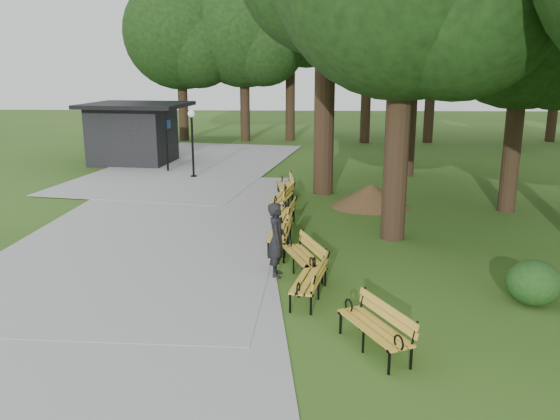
{
  "coord_description": "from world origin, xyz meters",
  "views": [
    {
      "loc": [
        0.6,
        -14.55,
        5.02
      ],
      "look_at": [
        -0.01,
        0.83,
        1.1
      ],
      "focal_mm": 36.83,
      "sensor_mm": 36.0,
      "label": 1
    }
  ],
  "objects_px": {
    "person": "(277,240)",
    "kiosk": "(133,133)",
    "bench_3": "(280,233)",
    "bench_5": "(282,197)",
    "bench_0": "(374,328)",
    "bench_2": "(302,256)",
    "bench_6": "(285,186)",
    "lawn_tree_1": "(525,14)",
    "lamp_post": "(192,129)",
    "bench_1": "(309,280)",
    "bench_4": "(284,215)",
    "lawn_tree_4": "(414,0)",
    "dirt_mound": "(371,195)"
  },
  "relations": [
    {
      "from": "bench_6",
      "to": "lawn_tree_4",
      "type": "bearing_deg",
      "value": 125.08
    },
    {
      "from": "lawn_tree_4",
      "to": "bench_2",
      "type": "bearing_deg",
      "value": -110.01
    },
    {
      "from": "bench_1",
      "to": "bench_5",
      "type": "xyz_separation_m",
      "value": [
        -0.87,
        7.96,
        0.0
      ]
    },
    {
      "from": "lamp_post",
      "to": "bench_1",
      "type": "bearing_deg",
      "value": -69.57
    },
    {
      "from": "kiosk",
      "to": "lamp_post",
      "type": "relative_size",
      "value": 1.63
    },
    {
      "from": "lawn_tree_1",
      "to": "lawn_tree_4",
      "type": "xyz_separation_m",
      "value": [
        -2.4,
        6.64,
        1.13
      ]
    },
    {
      "from": "kiosk",
      "to": "lawn_tree_4",
      "type": "relative_size",
      "value": 0.43
    },
    {
      "from": "lamp_post",
      "to": "bench_6",
      "type": "height_order",
      "value": "lamp_post"
    },
    {
      "from": "bench_3",
      "to": "bench_1",
      "type": "bearing_deg",
      "value": 16.21
    },
    {
      "from": "lamp_post",
      "to": "lawn_tree_1",
      "type": "relative_size",
      "value": 0.31
    },
    {
      "from": "lamp_post",
      "to": "person",
      "type": "bearing_deg",
      "value": -70.58
    },
    {
      "from": "bench_2",
      "to": "bench_4",
      "type": "distance_m",
      "value": 4.01
    },
    {
      "from": "person",
      "to": "bench_2",
      "type": "relative_size",
      "value": 0.97
    },
    {
      "from": "bench_2",
      "to": "person",
      "type": "bearing_deg",
      "value": -90.0
    },
    {
      "from": "bench_0",
      "to": "bench_2",
      "type": "bearing_deg",
      "value": 172.63
    },
    {
      "from": "lamp_post",
      "to": "bench_1",
      "type": "height_order",
      "value": "lamp_post"
    },
    {
      "from": "bench_1",
      "to": "bench_5",
      "type": "bearing_deg",
      "value": -161.3
    },
    {
      "from": "bench_3",
      "to": "bench_5",
      "type": "distance_m",
      "value": 4.38
    },
    {
      "from": "bench_4",
      "to": "bench_5",
      "type": "distance_m",
      "value": 2.39
    },
    {
      "from": "lamp_post",
      "to": "kiosk",
      "type": "bearing_deg",
      "value": 135.05
    },
    {
      "from": "dirt_mound",
      "to": "bench_6",
      "type": "relative_size",
      "value": 1.26
    },
    {
      "from": "lamp_post",
      "to": "bench_4",
      "type": "distance_m",
      "value": 9.4
    },
    {
      "from": "bench_2",
      "to": "lawn_tree_1",
      "type": "distance_m",
      "value": 11.44
    },
    {
      "from": "person",
      "to": "lawn_tree_4",
      "type": "bearing_deg",
      "value": -22.12
    },
    {
      "from": "bench_2",
      "to": "bench_4",
      "type": "height_order",
      "value": "same"
    },
    {
      "from": "bench_1",
      "to": "lawn_tree_4",
      "type": "relative_size",
      "value": 0.16
    },
    {
      "from": "lawn_tree_4",
      "to": "lawn_tree_1",
      "type": "bearing_deg",
      "value": -70.13
    },
    {
      "from": "lamp_post",
      "to": "bench_5",
      "type": "height_order",
      "value": "lamp_post"
    },
    {
      "from": "bench_0",
      "to": "bench_6",
      "type": "relative_size",
      "value": 1.0
    },
    {
      "from": "bench_2",
      "to": "bench_4",
      "type": "bearing_deg",
      "value": 169.21
    },
    {
      "from": "bench_1",
      "to": "bench_3",
      "type": "xyz_separation_m",
      "value": [
        -0.78,
        3.58,
        0.0
      ]
    },
    {
      "from": "bench_2",
      "to": "lawn_tree_4",
      "type": "height_order",
      "value": "lawn_tree_4"
    },
    {
      "from": "person",
      "to": "bench_6",
      "type": "xyz_separation_m",
      "value": [
        -0.07,
        8.59,
        -0.48
      ]
    },
    {
      "from": "dirt_mound",
      "to": "bench_5",
      "type": "bearing_deg",
      "value": -170.57
    },
    {
      "from": "person",
      "to": "kiosk",
      "type": "bearing_deg",
      "value": 26.73
    },
    {
      "from": "bench_3",
      "to": "lawn_tree_1",
      "type": "bearing_deg",
      "value": 123.86
    },
    {
      "from": "bench_0",
      "to": "bench_2",
      "type": "height_order",
      "value": "same"
    },
    {
      "from": "bench_2",
      "to": "bench_6",
      "type": "xyz_separation_m",
      "value": [
        -0.69,
        8.37,
        0.0
      ]
    },
    {
      "from": "bench_1",
      "to": "bench_3",
      "type": "distance_m",
      "value": 3.66
    },
    {
      "from": "kiosk",
      "to": "bench_0",
      "type": "relative_size",
      "value": 2.61
    },
    {
      "from": "person",
      "to": "lawn_tree_1",
      "type": "relative_size",
      "value": 0.19
    },
    {
      "from": "bench_1",
      "to": "bench_6",
      "type": "bearing_deg",
      "value": -162.76
    },
    {
      "from": "dirt_mound",
      "to": "bench_0",
      "type": "bearing_deg",
      "value": -96.16
    },
    {
      "from": "bench_2",
      "to": "dirt_mound",
      "type": "bearing_deg",
      "value": 141.11
    },
    {
      "from": "bench_6",
      "to": "lawn_tree_1",
      "type": "xyz_separation_m",
      "value": [
        7.85,
        -1.91,
        6.15
      ]
    },
    {
      "from": "bench_6",
      "to": "person",
      "type": "bearing_deg",
      "value": -5.35
    },
    {
      "from": "kiosk",
      "to": "bench_2",
      "type": "relative_size",
      "value": 2.61
    },
    {
      "from": "lamp_post",
      "to": "dirt_mound",
      "type": "xyz_separation_m",
      "value": [
        7.42,
        -5.22,
        -1.78
      ]
    },
    {
      "from": "bench_2",
      "to": "lawn_tree_4",
      "type": "distance_m",
      "value": 15.73
    },
    {
      "from": "bench_0",
      "to": "bench_1",
      "type": "height_order",
      "value": "same"
    }
  ]
}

